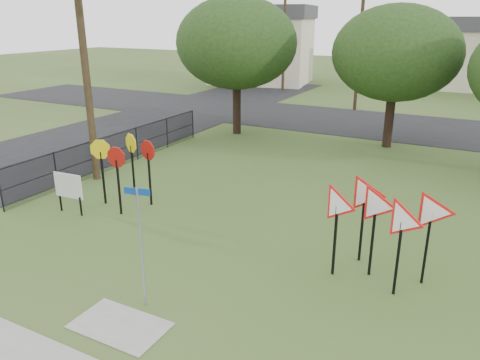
% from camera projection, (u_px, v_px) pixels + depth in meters
% --- Properties ---
extents(ground, '(140.00, 140.00, 0.00)m').
position_uv_depth(ground, '(184.00, 274.00, 11.87)').
color(ground, '#324E1D').
extents(street_left, '(8.00, 50.00, 0.02)m').
position_uv_depth(street_left, '(106.00, 136.00, 25.50)').
color(street_left, black).
rests_on(street_left, ground).
extents(street_far, '(60.00, 8.00, 0.02)m').
position_uv_depth(street_far, '(370.00, 123.00, 28.55)').
color(street_far, black).
rests_on(street_far, ground).
extents(curb_pad, '(2.00, 1.20, 0.02)m').
position_uv_depth(curb_pad, '(120.00, 325.00, 9.86)').
color(curb_pad, gray).
rests_on(curb_pad, ground).
extents(street_name_sign, '(0.57, 0.15, 2.82)m').
position_uv_depth(street_name_sign, '(141.00, 240.00, 10.05)').
color(street_name_sign, gray).
rests_on(street_name_sign, ground).
extents(stop_sign_cluster, '(2.17, 1.77, 2.31)m').
position_uv_depth(stop_sign_cluster, '(125.00, 156.00, 15.73)').
color(stop_sign_cluster, black).
rests_on(stop_sign_cluster, ground).
extents(yield_sign_cluster, '(3.09, 1.49, 2.44)m').
position_uv_depth(yield_sign_cluster, '(381.00, 211.00, 11.15)').
color(yield_sign_cluster, black).
rests_on(yield_sign_cluster, ground).
extents(info_board, '(1.11, 0.12, 1.38)m').
position_uv_depth(info_board, '(68.00, 187.00, 15.24)').
color(info_board, black).
rests_on(info_board, ground).
extents(utility_pole_main, '(3.55, 0.33, 10.00)m').
position_uv_depth(utility_pole_main, '(84.00, 44.00, 17.09)').
color(utility_pole_main, '#3B2D1B').
rests_on(utility_pole_main, ground).
extents(far_pole_a, '(1.40, 0.24, 9.00)m').
position_uv_depth(far_pole_a, '(360.00, 42.00, 31.26)').
color(far_pole_a, '#3B2D1B').
rests_on(far_pole_a, ground).
extents(far_pole_c, '(1.40, 0.24, 9.00)m').
position_uv_depth(far_pole_c, '(284.00, 36.00, 39.80)').
color(far_pole_c, '#3B2D1B').
rests_on(far_pole_c, ground).
extents(fence_run, '(0.05, 11.55, 1.50)m').
position_uv_depth(fence_run, '(119.00, 149.00, 20.18)').
color(fence_run, black).
rests_on(fence_run, ground).
extents(house_left, '(10.58, 8.88, 7.20)m').
position_uv_depth(house_left, '(262.00, 44.00, 45.21)').
color(house_left, beige).
rests_on(house_left, ground).
extents(house_mid, '(8.40, 8.40, 6.20)m').
position_uv_depth(house_mid, '(469.00, 52.00, 42.44)').
color(house_mid, beige).
rests_on(house_mid, ground).
extents(tree_near_left, '(6.40, 6.40, 7.27)m').
position_uv_depth(tree_near_left, '(237.00, 43.00, 24.59)').
color(tree_near_left, black).
rests_on(tree_near_left, ground).
extents(tree_near_mid, '(6.00, 6.00, 6.80)m').
position_uv_depth(tree_near_mid, '(396.00, 53.00, 22.00)').
color(tree_near_mid, black).
rests_on(tree_near_mid, ground).
extents(tree_far_left, '(6.80, 6.80, 7.73)m').
position_uv_depth(tree_far_left, '(223.00, 29.00, 42.26)').
color(tree_far_left, black).
rests_on(tree_far_left, ground).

